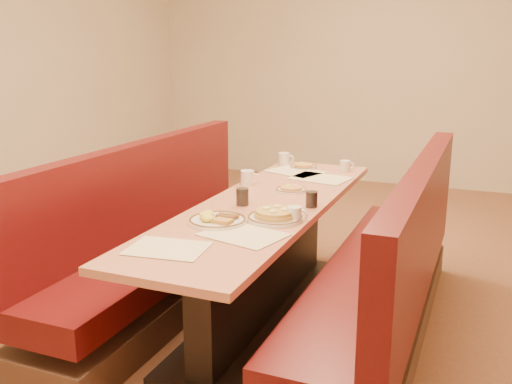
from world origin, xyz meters
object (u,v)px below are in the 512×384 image
at_px(coffee_mug_a, 295,214).
at_px(booth_right, 386,283).
at_px(coffee_mug_d, 284,159).
at_px(soda_tumbler_mid, 312,199).
at_px(soda_tumbler_near, 242,197).
at_px(coffee_mug_c, 345,166).
at_px(pancake_plate, 275,216).
at_px(booth_left, 162,248).
at_px(eggs_plate, 217,220).
at_px(coffee_mug_b, 248,177).
at_px(diner_table, 265,262).

bearing_deg(coffee_mug_a, booth_right, 24.89).
distance_m(booth_right, coffee_mug_a, 0.69).
distance_m(coffee_mug_d, soda_tumbler_mid, 1.22).
bearing_deg(soda_tumbler_near, coffee_mug_c, 73.91).
height_order(booth_right, coffee_mug_c, booth_right).
xyz_separation_m(pancake_plate, coffee_mug_c, (0.05, 1.35, 0.02)).
xyz_separation_m(booth_left, coffee_mug_c, (0.96, 1.04, 0.43)).
height_order(pancake_plate, coffee_mug_c, coffee_mug_c).
bearing_deg(booth_right, eggs_plate, -150.18).
relative_size(booth_left, booth_right, 1.00).
relative_size(booth_left, coffee_mug_a, 22.72).
xyz_separation_m(pancake_plate, coffee_mug_b, (-0.45, 0.69, 0.03)).
distance_m(pancake_plate, soda_tumbler_near, 0.35).
height_order(coffee_mug_c, soda_tumbler_near, soda_tumbler_near).
distance_m(eggs_plate, soda_tumbler_mid, 0.61).
relative_size(pancake_plate, coffee_mug_b, 2.37).
relative_size(coffee_mug_a, coffee_mug_d, 0.90).
distance_m(diner_table, pancake_plate, 0.53).
bearing_deg(soda_tumbler_near, coffee_mug_a, -27.12).
bearing_deg(coffee_mug_d, booth_left, -130.71).
height_order(coffee_mug_a, coffee_mug_c, coffee_mug_a).
relative_size(booth_left, coffee_mug_b, 19.58).
relative_size(pancake_plate, coffee_mug_a, 2.75).
bearing_deg(booth_left, diner_table, 0.00).
bearing_deg(coffee_mug_c, coffee_mug_a, -104.34).
distance_m(eggs_plate, coffee_mug_a, 0.41).
bearing_deg(pancake_plate, diner_table, 119.97).
xyz_separation_m(booth_right, soda_tumbler_near, (-0.84, -0.10, 0.44)).
bearing_deg(diner_table, coffee_mug_d, 104.09).
height_order(pancake_plate, coffee_mug_b, coffee_mug_b).
distance_m(coffee_mug_b, soda_tumbler_mid, 0.67).
bearing_deg(eggs_plate, coffee_mug_a, 24.79).
distance_m(diner_table, booth_right, 0.73).
distance_m(booth_left, coffee_mug_c, 1.48).
xyz_separation_m(coffee_mug_b, coffee_mug_d, (-0.00, 0.72, -0.00)).
height_order(coffee_mug_c, coffee_mug_d, coffee_mug_d).
xyz_separation_m(coffee_mug_c, soda_tumbler_mid, (0.05, -1.03, 0.00)).
bearing_deg(eggs_plate, coffee_mug_d, 96.78).
bearing_deg(diner_table, booth_right, 0.00).
relative_size(eggs_plate, soda_tumbler_near, 3.05).
bearing_deg(diner_table, pancake_plate, -60.03).
relative_size(diner_table, booth_left, 1.00).
xyz_separation_m(eggs_plate, soda_tumbler_near, (-0.02, 0.37, 0.03)).
bearing_deg(coffee_mug_d, pancake_plate, -90.36).
relative_size(pancake_plate, coffee_mug_d, 2.46).
relative_size(diner_table, pancake_plate, 8.27).
height_order(coffee_mug_a, coffee_mug_b, coffee_mug_b).
height_order(pancake_plate, soda_tumbler_near, soda_tumbler_near).
distance_m(booth_left, coffee_mug_b, 0.74).
relative_size(booth_right, soda_tumbler_mid, 26.87).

